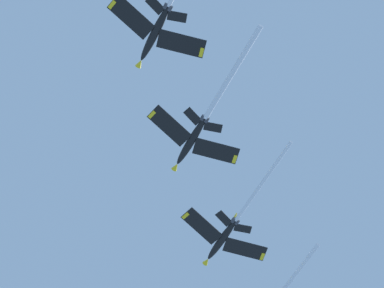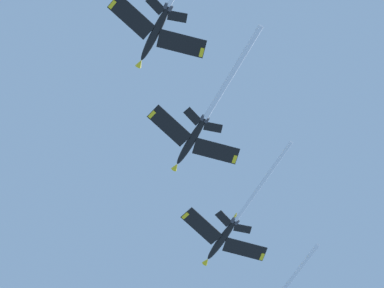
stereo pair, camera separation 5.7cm
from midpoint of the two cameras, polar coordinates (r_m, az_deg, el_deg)
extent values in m
cylinder|color=white|center=(148.76, 8.46, -11.39)|extent=(12.92, 18.06, 7.15)
ellipsoid|color=black|center=(143.75, 2.56, -8.18)|extent=(7.86, 10.82, 4.71)
cone|color=yellow|center=(147.47, 1.27, -9.97)|extent=(2.03, 2.23, 1.60)
ellipsoid|color=black|center=(145.38, 2.17, -8.61)|extent=(2.45, 3.01, 1.66)
cube|color=black|center=(142.21, 0.84, -7.02)|extent=(9.65, 6.28, 1.21)
cube|color=yellow|center=(141.49, -0.55, -6.14)|extent=(1.24, 1.89, 0.63)
cube|color=black|center=(144.45, 4.55, -8.93)|extent=(8.69, 8.99, 1.21)
cube|color=yellow|center=(145.45, 6.03, -9.54)|extent=(1.77, 1.71, 0.63)
cube|color=black|center=(140.64, 2.75, -6.36)|extent=(3.94, 2.65, 0.66)
cube|color=black|center=(141.62, 4.36, -7.21)|extent=(3.64, 3.92, 0.66)
cube|color=yellow|center=(142.38, 3.56, -6.53)|extent=(1.85, 2.69, 3.37)
cylinder|color=#38383D|center=(140.53, 3.55, -6.50)|extent=(1.32, 1.43, 1.05)
cylinder|color=#38383D|center=(140.72, 3.87, -6.66)|extent=(1.32, 1.43, 1.05)
cylinder|color=white|center=(135.31, 6.04, -3.29)|extent=(12.15, 18.00, 6.88)
ellipsoid|color=black|center=(133.09, -0.08, 0.23)|extent=(7.93, 10.82, 4.52)
cone|color=yellow|center=(136.18, -1.39, -1.94)|extent=(2.03, 2.22, 1.58)
ellipsoid|color=black|center=(134.56, -0.46, -0.35)|extent=(2.46, 3.00, 1.62)
cube|color=black|center=(132.22, -1.94, 1.56)|extent=(9.66, 6.34, 1.15)
cube|color=yellow|center=(132.01, -3.43, 2.52)|extent=(1.25, 1.90, 0.60)
cube|color=black|center=(133.30, 2.07, -0.60)|extent=(8.67, 9.02, 1.15)
cube|color=yellow|center=(133.91, 3.67, -1.30)|extent=(1.78, 1.71, 0.60)
cube|color=black|center=(130.75, 0.06, 2.38)|extent=(3.95, 2.68, 0.64)
cube|color=black|center=(131.22, 1.81, 1.44)|extent=(3.63, 3.93, 0.64)
cube|color=yellow|center=(132.32, 0.97, 2.09)|extent=(1.84, 2.65, 3.34)
cylinder|color=#38383D|center=(130.51, 0.93, 2.26)|extent=(1.32, 1.42, 1.04)
cylinder|color=#38383D|center=(130.60, 1.27, 2.07)|extent=(1.32, 1.42, 1.04)
cylinder|color=white|center=(126.54, 3.44, 6.02)|extent=(12.40, 17.93, 6.70)
ellipsoid|color=black|center=(126.98, -3.20, 9.37)|extent=(8.07, 10.73, 4.56)
cone|color=yellow|center=(129.41, -4.47, 6.88)|extent=(2.05, 2.22, 1.59)
ellipsoid|color=black|center=(128.27, -3.56, 8.67)|extent=(2.49, 2.99, 1.63)
cube|color=black|center=(126.85, -5.22, 10.76)|extent=(9.66, 6.45, 1.17)
cube|color=yellow|center=(127.20, -6.83, 11.72)|extent=(1.27, 1.90, 0.60)
cube|color=black|center=(126.60, -0.90, 8.55)|extent=(8.60, 9.07, 1.17)
cube|color=yellow|center=(126.75, 0.82, 7.82)|extent=(1.79, 1.69, 0.60)
cube|color=black|center=(125.44, -3.16, 11.77)|extent=(3.96, 2.73, 0.64)
cube|color=black|center=(125.33, -1.27, 10.81)|extent=(3.60, 3.94, 0.64)
cube|color=yellow|center=(126.76, -2.15, 11.38)|extent=(1.89, 2.63, 3.35)
cylinder|color=#38383D|center=(125.04, -2.24, 11.68)|extent=(1.33, 1.43, 1.04)
cylinder|color=#38383D|center=(125.02, -1.87, 11.49)|extent=(1.33, 1.43, 1.04)
camera|label=1|loc=(0.03, 90.01, 0.06)|focal=62.52mm
camera|label=2|loc=(0.03, -89.99, -0.06)|focal=62.52mm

